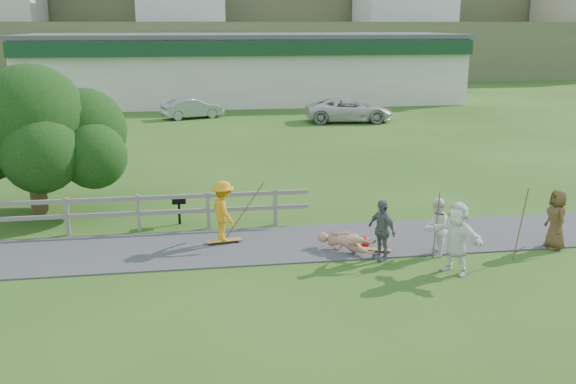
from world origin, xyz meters
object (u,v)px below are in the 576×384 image
spectator_d (456,238)px  bbq (179,210)px  spectator_b (382,230)px  skater_rider (224,215)px  skater_fallen (346,242)px  car_white (349,110)px  spectator_a (436,227)px  tree (35,156)px  car_silver (192,108)px  spectator_c (557,219)px

spectator_d → bbq: (-6.64, 4.99, -0.46)m
spectator_b → bbq: bearing=-151.6°
spectator_b → spectator_d: 1.90m
skater_rider → skater_fallen: (3.14, -1.21, -0.54)m
skater_rider → car_white: bearing=-41.8°
bbq → skater_fallen: bearing=-40.4°
skater_fallen → spectator_d: spectator_d is taller
spectator_a → tree: bearing=-98.5°
spectator_b → car_white: size_ratio=0.30×
spectator_d → tree: bearing=-155.1°
car_silver → tree: (-5.14, -20.41, 1.22)m
spectator_d → car_white: size_ratio=0.34×
tree → bbq: (4.45, -1.99, -1.42)m
tree → bbq: 5.07m
skater_rider → spectator_c: size_ratio=1.03×
spectator_a → bbq: 7.63m
spectator_d → spectator_b: bearing=-159.5°
spectator_c → tree: (-14.45, 5.75, 1.04)m
spectator_c → car_white: 23.14m
car_silver → car_white: size_ratio=0.73×
skater_rider → spectator_a: size_ratio=1.10×
skater_fallen → car_silver: bearing=52.0°
skater_rider → car_white: (8.96, 21.42, -0.11)m
skater_rider → spectator_b: skater_rider is taller
spectator_d → car_silver: spectator_d is taller
spectator_a → spectator_b: (-1.49, -0.06, 0.03)m
spectator_c → car_silver: (-9.30, 26.16, -0.18)m
skater_rider → car_silver: bearing=-17.9°
skater_rider → skater_fallen: 3.41m
spectator_a → car_white: (3.56, 23.17, -0.03)m
spectator_d → tree: 13.14m
skater_fallen → spectator_a: bearing=-59.8°
spectator_b → tree: 11.26m
spectator_d → tree: tree is taller
skater_rider → tree: size_ratio=0.30×
skater_fallen → spectator_b: bearing=-84.7°
skater_rider → car_white: size_ratio=0.32×
car_silver → tree: 21.08m
spectator_b → spectator_c: size_ratio=0.98×
spectator_c → car_white: bearing=-174.6°
skater_rider → bbq: (-1.22, 2.04, -0.41)m
tree → skater_rider: bearing=-35.4°
skater_fallen → tree: bearing=103.1°
spectator_b → tree: (-9.57, 5.85, 1.06)m
spectator_a → car_silver: size_ratio=0.40×
skater_rider → bbq: bearing=11.8°
spectator_a → spectator_c: 3.39m
spectator_a → spectator_b: spectator_b is taller
skater_rider → spectator_c: (8.78, -1.72, -0.03)m
spectator_b → spectator_d: size_ratio=0.90×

